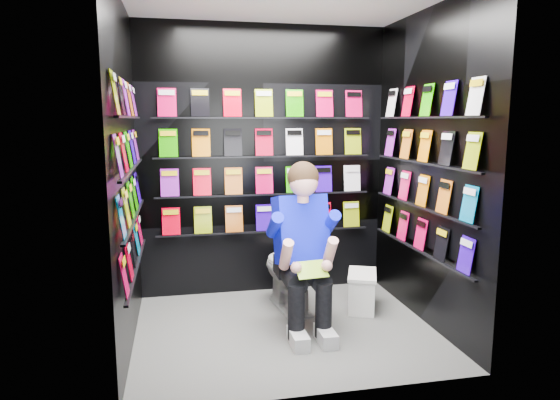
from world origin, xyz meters
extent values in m
plane|color=#5C5C59|center=(0.00, 0.00, 0.00)|extent=(2.40, 2.40, 0.00)
cube|color=black|center=(0.00, 1.00, 1.30)|extent=(2.40, 0.04, 2.60)
cube|color=black|center=(0.00, -1.00, 1.30)|extent=(2.40, 0.04, 2.60)
cube|color=black|center=(-1.20, 0.00, 1.30)|extent=(0.04, 2.00, 2.60)
cube|color=black|center=(1.20, 0.00, 1.30)|extent=(0.04, 2.00, 2.60)
imported|color=white|center=(0.14, 0.47, 0.37)|extent=(0.51, 0.80, 0.73)
cube|color=white|center=(0.78, 0.31, 0.15)|extent=(0.36, 0.46, 0.31)
cube|color=white|center=(0.78, 0.31, 0.32)|extent=(0.39, 0.49, 0.03)
cube|color=green|center=(0.14, -0.26, 0.58)|extent=(0.26, 0.17, 0.10)
camera|label=1|loc=(-0.83, -3.78, 1.70)|focal=32.00mm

